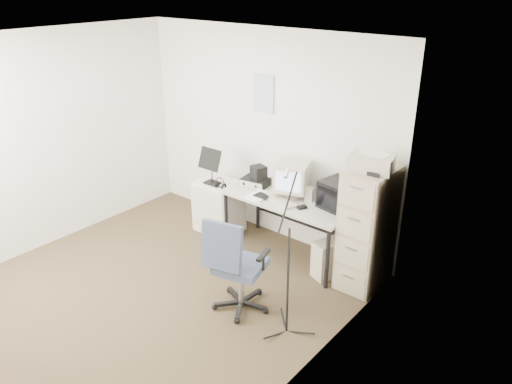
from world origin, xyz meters
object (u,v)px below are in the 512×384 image
Objects in this scene: office_chair at (241,264)px; desk at (289,227)px; filing_cabinet at (367,228)px; side_cart at (219,206)px.

desk is at bearing 87.28° from office_chair.
filing_cabinet is 0.87× the size of desk.
filing_cabinet reaches higher than desk.
desk is (-0.95, -0.03, -0.29)m from filing_cabinet.
office_chair is (0.22, -1.10, 0.13)m from desk.
office_chair is at bearing -43.24° from side_cart.
filing_cabinet is 1.36m from office_chair.
side_cart is at bearing -177.63° from filing_cabinet.
filing_cabinet reaches higher than side_cart.
filing_cabinet is 1.97× the size of side_cart.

